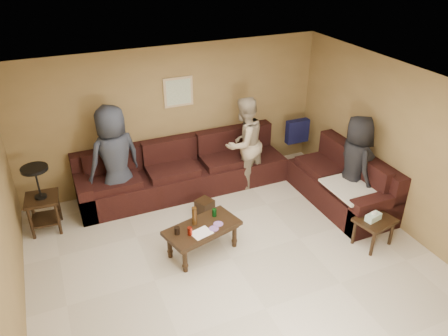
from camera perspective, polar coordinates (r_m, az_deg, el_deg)
name	(u,v)px	position (r m, az deg, el deg)	size (l,w,h in m)	color
room	(233,156)	(5.47, 1.13, 1.62)	(5.60, 5.50, 2.50)	beige
sectional_sofa	(238,179)	(7.62, 1.90, -1.40)	(4.65, 2.90, 0.97)	black
coffee_table	(202,230)	(6.30, -2.90, -8.13)	(1.17, 0.80, 0.73)	black
end_table_left	(41,198)	(7.18, -22.77, -3.61)	(0.53, 0.53, 1.11)	black
side_table_right	(374,223)	(6.79, 19.04, -6.75)	(0.62, 0.54, 0.59)	black
waste_bin	(205,208)	(7.18, -2.53, -5.23)	(0.25, 0.25, 0.29)	black
wall_art	(178,92)	(7.63, -5.98, 9.86)	(0.52, 0.04, 0.52)	tan
person_left	(115,160)	(7.21, -14.05, 1.07)	(0.89, 0.58, 1.82)	#282D38
person_middle	(244,143)	(7.70, 2.64, 3.26)	(0.82, 0.64, 1.68)	tan
person_right	(355,164)	(7.34, 16.70, 0.48)	(0.81, 0.53, 1.65)	black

